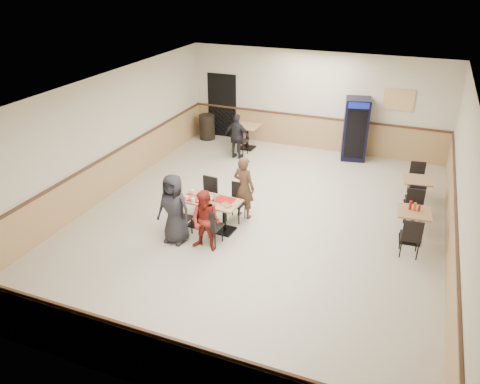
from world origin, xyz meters
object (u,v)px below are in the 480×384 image
at_px(trash_bin, 207,127).
at_px(back_table, 247,133).
at_px(diner_man_opposite, 244,187).
at_px(side_table_far, 416,188).
at_px(diner_woman_left, 174,209).
at_px(diner_woman_right, 206,221).
at_px(pepsi_cooler, 355,129).
at_px(main_table, 211,209).
at_px(lone_diner, 237,136).
at_px(side_table_near, 413,221).

bearing_deg(trash_bin, back_table, -12.64).
height_order(diner_man_opposite, side_table_far, diner_man_opposite).
bearing_deg(diner_woman_left, back_table, 98.81).
height_order(diner_woman_right, pepsi_cooler, pepsi_cooler).
height_order(main_table, pepsi_cooler, pepsi_cooler).
bearing_deg(pepsi_cooler, trash_bin, 169.94).
relative_size(side_table_far, trash_bin, 0.90).
bearing_deg(diner_woman_left, lone_diner, 99.77).
height_order(diner_woman_left, back_table, diner_woman_left).
bearing_deg(back_table, main_table, -78.33).
relative_size(diner_man_opposite, trash_bin, 1.82).
relative_size(lone_diner, side_table_far, 1.85).
bearing_deg(main_table, trash_bin, 120.19).
relative_size(diner_woman_right, diner_man_opposite, 0.89).
distance_m(lone_diner, trash_bin, 1.99).
relative_size(diner_woman_right, trash_bin, 1.62).
xyz_separation_m(diner_man_opposite, lone_diner, (-1.49, 3.27, -0.07)).
relative_size(diner_man_opposite, side_table_near, 2.07).
relative_size(main_table, side_table_far, 1.85).
bearing_deg(pepsi_cooler, side_table_near, -76.16).
height_order(diner_man_opposite, back_table, diner_man_opposite).
xyz_separation_m(diner_woman_left, diner_woman_right, (0.75, -0.05, -0.10)).
relative_size(lone_diner, pepsi_cooler, 0.74).
xyz_separation_m(lone_diner, back_table, (0.00, 0.86, -0.18)).
height_order(diner_man_opposite, side_table_near, diner_man_opposite).
bearing_deg(side_table_far, back_table, 157.84).
distance_m(side_table_near, back_table, 6.41).
height_order(diner_woman_left, pepsi_cooler, pepsi_cooler).
relative_size(main_table, side_table_near, 1.89).
relative_size(main_table, pepsi_cooler, 0.74).
distance_m(diner_man_opposite, side_table_far, 4.18).
relative_size(main_table, diner_woman_left, 0.89).
relative_size(main_table, trash_bin, 1.66).
distance_m(diner_woman_left, side_table_near, 4.98).
xyz_separation_m(back_table, trash_bin, (-1.56, 0.35, -0.09)).
bearing_deg(diner_man_opposite, diner_woman_left, 70.53).
height_order(main_table, diner_woman_left, diner_woman_left).
bearing_deg(diner_woman_left, main_table, 61.45).
bearing_deg(diner_woman_left, side_table_far, 41.26).
bearing_deg(side_table_near, trash_bin, 148.17).
relative_size(back_table, pepsi_cooler, 0.41).
height_order(main_table, diner_woman_right, diner_woman_right).
height_order(main_table, side_table_far, main_table).
distance_m(main_table, pepsi_cooler, 5.76).
height_order(side_table_near, side_table_far, side_table_near).
bearing_deg(trash_bin, diner_woman_left, -70.77).
relative_size(diner_woman_left, trash_bin, 1.87).
height_order(lone_diner, side_table_far, lone_diner).
height_order(diner_man_opposite, lone_diner, diner_man_opposite).
height_order(lone_diner, side_table_near, lone_diner).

